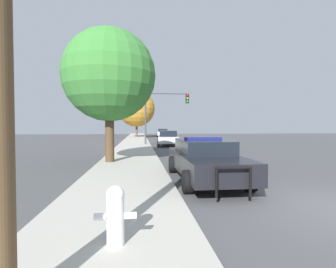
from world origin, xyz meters
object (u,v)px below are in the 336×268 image
Objects in this scene: traffic_light at (164,107)px; tree_sidewalk_far at (137,109)px; car_background_distant at (163,133)px; police_car at (204,159)px; tree_sidewalk_near at (109,75)px; fire_hydrant at (115,213)px; car_background_midblock at (168,138)px.

tree_sidewalk_far reaches higher than traffic_light.
police_car is at bearing -89.05° from car_background_distant.
car_background_distant is (1.54, 18.56, -2.93)m from traffic_light.
tree_sidewalk_near is (-5.25, -30.52, 3.54)m from car_background_distant.
tree_sidewalk_near is (-0.98, -28.34, -0.28)m from tree_sidewalk_far.
car_background_distant is at bearing 85.26° from traffic_light.
tree_sidewalk_near is at bearing -91.98° from tree_sidewalk_far.
tree_sidewalk_near is at bearing 96.83° from fire_hydrant.
fire_hydrant is 0.18× the size of car_background_midblock.
tree_sidewalk_near is (-1.08, 9.01, 3.69)m from fire_hydrant.
car_background_midblock is 0.65× the size of tree_sidewalk_far.
traffic_light is 16.63m from tree_sidewalk_far.
police_car is 6.20× the size of fire_hydrant.
police_car reaches higher than fire_hydrant.
tree_sidewalk_far is at bearing 90.15° from fire_hydrant.
tree_sidewalk_near is (-4.06, -11.36, 3.54)m from car_background_midblock.
tree_sidewalk_far is at bearing -149.35° from car_background_distant.
car_background_midblock is at bearing 81.69° from fire_hydrant.
traffic_light is at bearing -80.54° from tree_sidewalk_far.
police_car is 34.67m from car_background_distant.
fire_hydrant is 0.12× the size of tree_sidewalk_far.
police_car is 15.48m from car_background_midblock.
traffic_light is at bearing 124.85° from car_background_midblock.
traffic_light is 0.78× the size of tree_sidewalk_near.
police_car reaches higher than car_background_midblock.
car_background_distant is (1.61, 34.63, -0.00)m from police_car.
traffic_light is 3.01m from car_background_midblock.
tree_sidewalk_far is (-0.10, 37.35, 3.97)m from fire_hydrant.
car_background_distant is at bearing 80.25° from tree_sidewalk_near.
traffic_light is at bearing -90.35° from police_car.
fire_hydrant is at bearing -92.40° from car_background_distant.
car_background_distant is 31.17m from tree_sidewalk_near.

